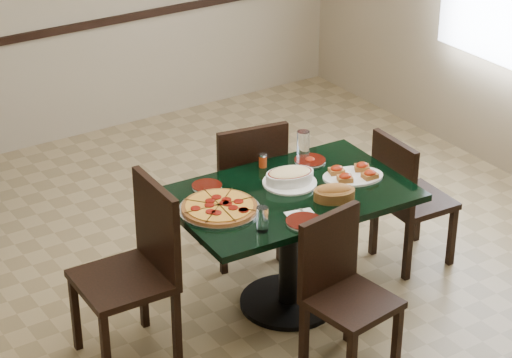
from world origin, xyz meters
TOP-DOWN VIEW (x-y plane):
  - floor at (0.00, 0.00)m, footprint 5.50×5.50m
  - room_shell at (1.02, 1.73)m, footprint 5.50×5.50m
  - main_table at (0.13, -0.17)m, footprint 1.37×0.92m
  - chair_far at (0.21, 0.41)m, footprint 0.52×0.52m
  - chair_near at (0.05, -0.76)m, footprint 0.46×0.46m
  - chair_right at (1.00, -0.17)m, footprint 0.43×0.43m
  - chair_left at (-0.79, -0.10)m, footprint 0.48×0.48m
  - pepperoni_pizza at (-0.31, -0.13)m, footprint 0.44×0.44m
  - lasagna_casserole at (0.19, -0.08)m, footprint 0.32×0.31m
  - bread_basket at (0.29, -0.37)m, footprint 0.27×0.24m
  - bruschetta_platter at (0.54, -0.22)m, footprint 0.42×0.35m
  - side_plate_near at (-0.00, -0.50)m, footprint 0.20×0.20m
  - side_plate_far_r at (0.45, 0.09)m, footprint 0.19×0.19m
  - side_plate_far_l at (-0.23, 0.13)m, footprint 0.17×0.17m
  - napkin_setting at (0.03, -0.44)m, footprint 0.18×0.18m
  - water_glass_a at (0.46, 0.16)m, footprint 0.08×0.08m
  - water_glass_b at (-0.23, -0.44)m, footprint 0.06×0.06m
  - pepper_shaker at (0.18, 0.18)m, footprint 0.05×0.05m

SIDE VIEW (x-z plane):
  - floor at x=0.00m, z-range 0.00..0.00m
  - chair_right at x=1.00m, z-range 0.05..0.92m
  - chair_near at x=0.05m, z-range 0.05..0.92m
  - chair_far at x=0.21m, z-range 0.06..1.01m
  - chair_left at x=-0.79m, z-range 0.07..1.07m
  - main_table at x=0.13m, z-range 0.19..0.94m
  - napkin_setting at x=0.03m, z-range 0.75..0.76m
  - side_plate_far_l at x=-0.23m, z-range 0.75..0.77m
  - side_plate_near at x=0.00m, z-range 0.75..0.77m
  - side_plate_far_r at x=0.45m, z-range 0.74..0.77m
  - pepperoni_pizza at x=-0.31m, z-range 0.75..0.79m
  - bruschetta_platter at x=0.54m, z-range 0.75..0.80m
  - bread_basket at x=0.29m, z-range 0.74..0.84m
  - pepper_shaker at x=0.18m, z-range 0.75..0.83m
  - lasagna_casserole at x=0.19m, z-range 0.75..0.84m
  - water_glass_b at x=-0.23m, z-range 0.75..0.89m
  - water_glass_a at x=0.46m, z-range 0.75..0.91m
  - room_shell at x=1.02m, z-range -1.58..3.92m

